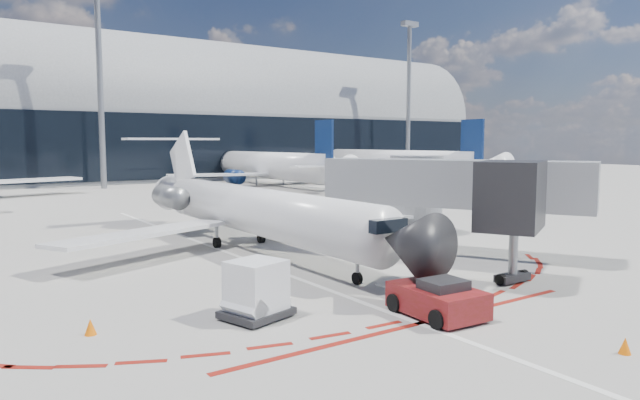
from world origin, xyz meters
TOP-DOWN VIEW (x-y plane):
  - ground at (0.00, 0.00)m, footprint 260.00×260.00m
  - apron_centerline at (0.00, 2.00)m, footprint 0.25×40.00m
  - apron_stop_bar at (0.00, -11.50)m, footprint 14.00×0.25m
  - terminal_building at (0.00, 64.97)m, footprint 150.00×24.15m
  - jet_bridge at (9.79, -3.01)m, footprint 10.03×15.20m
  - light_mast_centre at (5.00, 48.00)m, footprint 0.70×0.70m
  - light_mast_east at (55.00, 48.00)m, footprint 0.70×0.70m
  - regional_jet at (1.44, 2.68)m, footprint 20.56×25.35m
  - pushback_tug at (1.06, -11.24)m, footprint 2.24×4.89m
  - ramp_worker at (3.25, -9.17)m, footprint 0.79×0.69m
  - uld_container at (-3.91, -8.16)m, footprint 2.40×2.20m
  - safety_cone_left at (-8.67, -6.83)m, footprint 0.35×0.35m
  - safety_cone_right at (2.74, -16.44)m, footprint 0.32×0.32m
  - bg_airliner_2 at (24.38, 42.19)m, footprint 31.23×33.06m
  - bg_airliner_3 at (42.65, 37.20)m, footprint 32.40×34.31m

SIDE VIEW (x-z plane):
  - ground at x=0.00m, z-range 0.00..0.00m
  - apron_centerline at x=0.00m, z-range 0.00..0.01m
  - apron_stop_bar at x=0.00m, z-range 0.00..0.01m
  - safety_cone_right at x=2.74m, z-range 0.00..0.45m
  - safety_cone_left at x=-8.67m, z-range 0.00..0.49m
  - pushback_tug at x=1.06m, z-range -0.07..1.18m
  - ramp_worker at x=3.25m, z-range 0.00..1.83m
  - uld_container at x=-3.91m, z-range -0.01..1.86m
  - regional_jet at x=1.44m, z-range -1.05..5.30m
  - jet_bridge at x=9.79m, z-range 0.56..5.46m
  - bg_airliner_2 at x=24.38m, z-range 0.00..10.10m
  - bg_airliner_3 at x=42.65m, z-range 0.00..10.48m
  - terminal_building at x=0.00m, z-range -3.48..20.52m
  - light_mast_centre at x=5.00m, z-range 0.00..25.00m
  - light_mast_east at x=55.00m, z-range 0.00..25.00m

